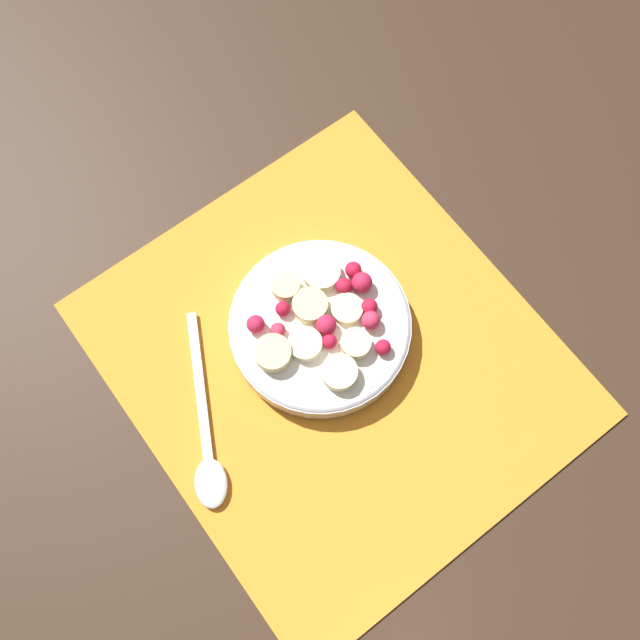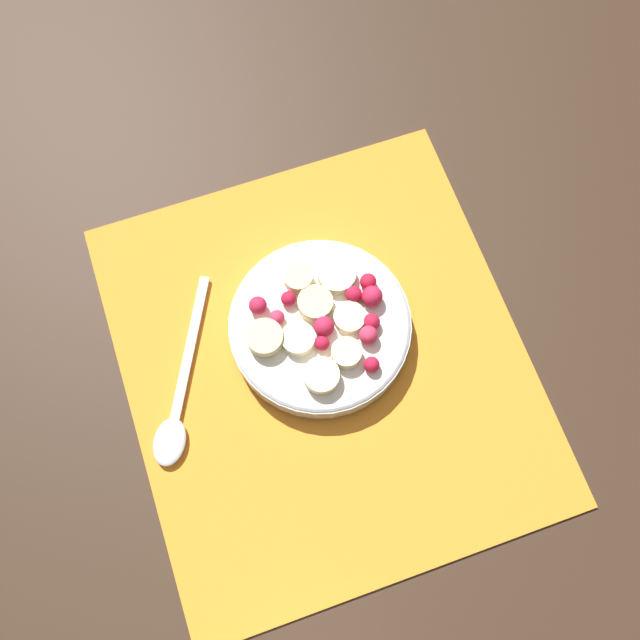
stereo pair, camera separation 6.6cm
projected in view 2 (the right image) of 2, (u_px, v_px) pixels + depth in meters
ground_plane at (324, 362)px, 0.69m from camera, size 3.00×3.00×0.00m
placemat at (324, 361)px, 0.68m from camera, size 0.42×0.38×0.01m
fruit_bowl at (320, 325)px, 0.67m from camera, size 0.17×0.17×0.05m
spoon at (177, 410)px, 0.66m from camera, size 0.17×0.10×0.01m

